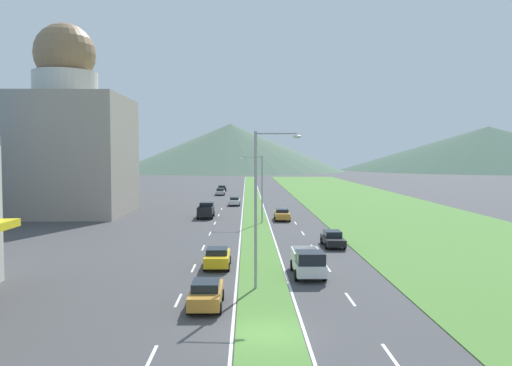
{
  "coord_description": "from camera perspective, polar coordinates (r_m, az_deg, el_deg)",
  "views": [
    {
      "loc": [
        -1.03,
        -24.06,
        8.55
      ],
      "look_at": [
        0.06,
        38.48,
        5.19
      ],
      "focal_mm": 36.04,
      "sensor_mm": 36.0,
      "label": 1
    }
  ],
  "objects": [
    {
      "name": "grass_verge_right",
      "position": [
        87.21,
        13.38,
        -2.62
      ],
      "size": [
        24.0,
        240.0,
        0.06
      ],
      "primitive_type": "cube",
      "color": "#518438",
      "rests_on": "ground_plane"
    },
    {
      "name": "edge_line_median_left",
      "position": [
        84.49,
        -1.49,
        -2.73
      ],
      "size": [
        0.16,
        240.0,
        0.01
      ],
      "primitive_type": "cube",
      "color": "silver",
      "rests_on": "ground_plane"
    },
    {
      "name": "lane_dash_left_8",
      "position": [
        73.77,
        -4.17,
        -3.58
      ],
      "size": [
        0.16,
        2.8,
        0.01
      ],
      "primitive_type": "cube",
      "color": "silver",
      "rests_on": "ground_plane"
    },
    {
      "name": "lane_dash_right_5",
      "position": [
        48.4,
        6.34,
        -7.11
      ],
      "size": [
        0.16,
        2.8,
        0.01
      ],
      "primitive_type": "cube",
      "color": "silver",
      "rests_on": "ground_plane"
    },
    {
      "name": "grass_median",
      "position": [
        84.49,
        -0.3,
        -2.71
      ],
      "size": [
        3.2,
        240.0,
        0.06
      ],
      "primitive_type": "cube",
      "color": "#518438",
      "rests_on": "ground_plane"
    },
    {
      "name": "car_0",
      "position": [
        39.69,
        -4.31,
        -8.22
      ],
      "size": [
        1.97,
        4.24,
        1.51
      ],
      "rotation": [
        0.0,
        0.0,
        1.57
      ],
      "color": "yellow",
      "rests_on": "ground_plane"
    },
    {
      "name": "lane_dash_right_4",
      "position": [
        40.02,
        7.94,
        -9.28
      ],
      "size": [
        0.16,
        2.8,
        0.01
      ],
      "primitive_type": "cube",
      "color": "silver",
      "rests_on": "ground_plane"
    },
    {
      "name": "street_lamp_mid",
      "position": [
        64.58,
        0.35,
        -0.12
      ],
      "size": [
        3.11,
        0.44,
        8.51
      ],
      "color": "#99999E",
      "rests_on": "ground_plane"
    },
    {
      "name": "lane_dash_left_9",
      "position": [
        82.35,
        -3.83,
        -2.89
      ],
      "size": [
        0.16,
        2.8,
        0.01
      ],
      "primitive_type": "cube",
      "color": "silver",
      "rests_on": "ground_plane"
    },
    {
      "name": "hill_far_center",
      "position": [
        277.89,
        -2.85,
        3.95
      ],
      "size": [
        122.33,
        122.33,
        25.63
      ],
      "primitive_type": "cone",
      "color": "#516B56",
      "rests_on": "ground_plane"
    },
    {
      "name": "car_4",
      "position": [
        110.94,
        -3.98,
        -0.96
      ],
      "size": [
        1.95,
        4.24,
        1.5
      ],
      "rotation": [
        0.0,
        0.0,
        1.57
      ],
      "color": "#B2B2B7",
      "rests_on": "ground_plane"
    },
    {
      "name": "midrise_colored",
      "position": [
        111.07,
        -18.92,
        3.94
      ],
      "size": [
        15.2,
        15.2,
        21.11
      ],
      "primitive_type": "cube",
      "color": "#9E9384",
      "rests_on": "ground_plane"
    },
    {
      "name": "lane_dash_left_5",
      "position": [
        48.19,
        -5.88,
        -7.15
      ],
      "size": [
        0.16,
        2.8,
        0.01
      ],
      "primitive_type": "cube",
      "color": "silver",
      "rests_on": "ground_plane"
    },
    {
      "name": "lane_dash_left_3",
      "position": [
        31.43,
        -8.62,
        -12.73
      ],
      "size": [
        0.16,
        2.8,
        0.01
      ],
      "primitive_type": "cube",
      "color": "silver",
      "rests_on": "ground_plane"
    },
    {
      "name": "lane_dash_left_7",
      "position": [
        65.21,
        -4.58,
        -4.46
      ],
      "size": [
        0.16,
        2.8,
        0.01
      ],
      "primitive_type": "cube",
      "color": "silver",
      "rests_on": "ground_plane"
    },
    {
      "name": "car_8",
      "position": [
        67.82,
        2.91,
        -3.51
      ],
      "size": [
        2.02,
        4.34,
        1.49
      ],
      "rotation": [
        0.0,
        0.0,
        -1.57
      ],
      "color": "#C6842D",
      "rests_on": "ground_plane"
    },
    {
      "name": "lane_dash_right_2",
      "position": [
        23.78,
        14.75,
        -18.08
      ],
      "size": [
        0.16,
        2.8,
        0.01
      ],
      "primitive_type": "cube",
      "color": "silver",
      "rests_on": "ground_plane"
    },
    {
      "name": "pickup_truck_0",
      "position": [
        71.08,
        -5.57,
        -3.05
      ],
      "size": [
        2.18,
        5.4,
        2.0
      ],
      "rotation": [
        0.0,
        0.0,
        1.57
      ],
      "color": "black",
      "rests_on": "ground_plane"
    },
    {
      "name": "pickup_truck_1",
      "position": [
        36.82,
        5.82,
        -8.8
      ],
      "size": [
        2.18,
        5.4,
        2.0
      ],
      "rotation": [
        0.0,
        0.0,
        -1.57
      ],
      "color": "silver",
      "rests_on": "ground_plane"
    },
    {
      "name": "lane_dash_right_8",
      "position": [
        73.91,
        3.77,
        -3.57
      ],
      "size": [
        0.16,
        2.8,
        0.01
      ],
      "primitive_type": "cube",
      "color": "silver",
      "rests_on": "ground_plane"
    },
    {
      "name": "hill_far_right",
      "position": [
        327.53,
        24.35,
        3.53
      ],
      "size": [
        168.51,
        168.51,
        25.38
      ],
      "primitive_type": "cone",
      "color": "#3D5647",
      "rests_on": "ground_plane"
    },
    {
      "name": "domed_building",
      "position": [
        79.48,
        -20.29,
        4.36
      ],
      "size": [
        17.26,
        17.26,
        27.44
      ],
      "color": "#9E9384",
      "rests_on": "ground_plane"
    },
    {
      "name": "edge_line_median_right",
      "position": [
        84.54,
        0.89,
        -2.73
      ],
      "size": [
        0.16,
        240.0,
        0.01
      ],
      "primitive_type": "cube",
      "color": "silver",
      "rests_on": "ground_plane"
    },
    {
      "name": "lane_dash_right_6",
      "position": [
        56.87,
        5.22,
        -5.58
      ],
      "size": [
        0.16,
        2.8,
        0.01
      ],
      "primitive_type": "cube",
      "color": "silver",
      "rests_on": "ground_plane"
    },
    {
      "name": "car_5",
      "position": [
        87.91,
        -2.41,
        -2.03
      ],
      "size": [
        1.89,
        4.22,
        1.43
      ],
      "rotation": [
        0.0,
        0.0,
        1.57
      ],
      "color": "silver",
      "rests_on": "ground_plane"
    },
    {
      "name": "ground_plane",
      "position": [
        25.55,
        1.42,
        -16.47
      ],
      "size": [
        600.0,
        600.0,
        0.0
      ],
      "primitive_type": "plane",
      "color": "#424244"
    },
    {
      "name": "street_lamp_near",
      "position": [
        32.54,
        0.49,
        -1.85
      ],
      "size": [
        2.97,
        0.45,
        10.08
      ],
      "color": "#99999E",
      "rests_on": "ground_plane"
    },
    {
      "name": "lane_dash_right_7",
      "position": [
        65.37,
        4.4,
        -4.44
      ],
      "size": [
        0.16,
        2.8,
        0.01
      ],
      "primitive_type": "cube",
      "color": "silver",
      "rests_on": "ground_plane"
    },
    {
      "name": "car_6",
      "position": [
        29.72,
        -5.56,
        -12.1
      ],
      "size": [
        1.89,
        4.45,
        1.52
      ],
      "rotation": [
        0.0,
        0.0,
        1.57
      ],
      "color": "#C6842D",
      "rests_on": "ground_plane"
    },
    {
      "name": "car_3",
      "position": [
        123.15,
        -3.8,
        -0.57
      ],
      "size": [
        2.01,
        4.04,
        1.39
      ],
      "rotation": [
        0.0,
        0.0,
        1.57
      ],
      "color": "black",
      "rests_on": "ground_plane"
    },
    {
      "name": "lane_dash_left_4",
      "position": [
        39.75,
        -6.95,
        -9.36
      ],
      "size": [
        0.16,
        2.8,
        0.01
      ],
      "primitive_type": "cube",
      "color": "silver",
      "rests_on": "ground_plane"
    },
    {
      "name": "lane_dash_right_9",
      "position": [
        82.47,
        3.27,
        -2.88
      ],
      "size": [
        0.16,
        2.8,
        0.01
      ],
      "primitive_type": "cube",
      "color": "silver",
      "rests_on": "ground_plane"
    },
    {
      "name": "hill_far_left",
      "position": [
        285.91,
        -24.36,
        5.03
      ],
      "size": [
        131.74,
        131.74,
        39.37
      ],
      "primitive_type": "cone",
      "color": "#3D5647",
      "rests_on": "ground_plane"
    },
    {
      "name": "lane_dash_right_3",
      "position": [
        31.76,
        10.42,
        -12.58
      ],
      "size": [
        0.16,
        2.8,
        0.01
      ],
      "primitive_type": "cube",
      "color": "silver",
      "rests_on": "ground_plane"
    },
    {
      "name": "car_2",
      "position": [
        49.01,
        8.51,
        -6.12
      ],
      "size": [
        1.89,
        4.59,
        1.47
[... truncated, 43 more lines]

